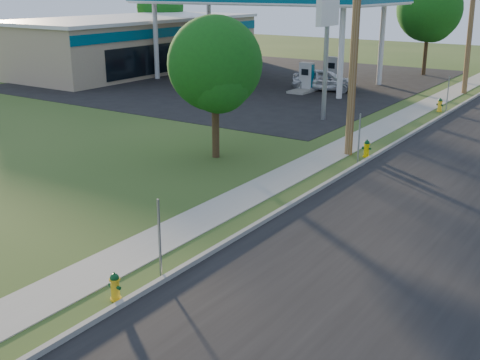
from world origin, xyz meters
name	(u,v)px	position (x,y,z in m)	size (l,w,h in m)	color
ground_plane	(5,358)	(0.00, 0.00, 0.00)	(140.00, 140.00, 0.00)	#2D491A
road	(412,236)	(4.50, 10.00, 0.01)	(8.00, 120.00, 0.02)	black
curb	(288,206)	(0.50, 10.00, 0.07)	(0.15, 120.00, 0.15)	gray
sidewalk	(242,198)	(-1.25, 10.00, 0.01)	(1.50, 120.00, 0.03)	gray
forecourt	(242,79)	(-16.00, 32.00, 0.01)	(26.00, 28.00, 0.02)	black
utility_pole_mid	(355,33)	(-0.60, 17.00, 4.95)	(1.40, 0.32, 9.80)	brown
utility_pole_far	(471,18)	(-0.60, 35.00, 4.80)	(1.40, 0.32, 9.50)	brown
sign_post_near	(160,239)	(0.25, 4.20, 1.00)	(0.05, 0.04, 2.00)	gray
sign_post_mid	(359,139)	(0.25, 16.00, 1.00)	(0.05, 0.04, 2.00)	gray
sign_post_far	(448,94)	(0.25, 28.20, 1.00)	(0.05, 0.04, 2.00)	gray
fuel_pump_nw	(199,70)	(-18.50, 30.00, 0.72)	(1.20, 3.20, 1.90)	gray
fuel_pump_ne	(306,80)	(-9.50, 30.00, 0.72)	(1.20, 3.20, 1.90)	gray
fuel_pump_sw	(230,65)	(-18.50, 34.00, 0.72)	(1.20, 3.20, 1.90)	gray
fuel_pump_se	(333,73)	(-9.50, 34.00, 0.72)	(1.20, 3.20, 1.90)	gray
convenience_store	(133,43)	(-26.98, 32.00, 2.13)	(10.40, 22.40, 4.25)	tan
price_pylon	(328,13)	(-4.50, 22.50, 5.43)	(0.34, 2.04, 6.85)	gray
tree_verge	(216,68)	(-4.86, 13.50, 3.66)	(3.76, 3.76, 5.69)	#362819
tree_lot	(430,12)	(-5.33, 41.87, 4.83)	(4.95, 4.95, 7.50)	#362819
tree_back	(161,9)	(-32.09, 41.45, 4.54)	(4.65, 4.65, 7.05)	#362819
hydrant_near	(115,287)	(0.16, 2.76, 0.33)	(0.35, 0.31, 0.68)	yellow
hydrant_mid	(367,149)	(0.18, 17.03, 0.36)	(0.38, 0.34, 0.74)	yellow
hydrant_far	(440,105)	(-0.09, 28.13, 0.38)	(0.39, 0.35, 0.77)	yellow
car_red	(221,69)	(-17.58, 31.54, 0.69)	(2.29, 4.97, 1.38)	maroon
car_silver	(325,80)	(-8.60, 30.90, 0.73)	(1.73, 4.29, 1.46)	silver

